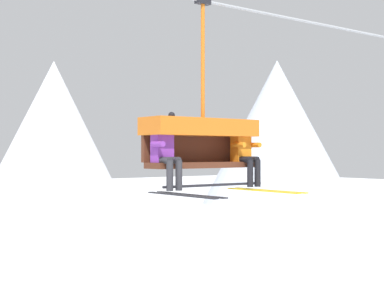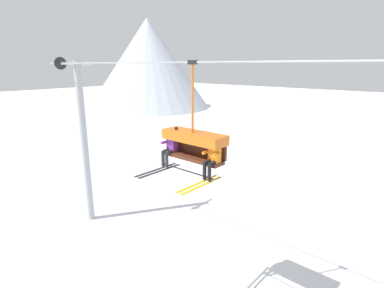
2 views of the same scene
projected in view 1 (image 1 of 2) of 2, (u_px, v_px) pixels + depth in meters
mountain_peak_central at (54, 132)px, 64.79m from camera, size 15.35×15.35×15.64m
mountain_peak_east at (277, 132)px, 63.93m from camera, size 16.29×16.29×15.59m
lift_cable at (220, 4)px, 10.37m from camera, size 18.90×0.05×0.05m
chairlift_chair at (200, 135)px, 10.17m from camera, size 2.14×0.74×3.25m
skier_purple at (167, 151)px, 9.47m from camera, size 0.48×1.70×1.34m
skier_orange at (246, 153)px, 10.51m from camera, size 0.46×1.70×1.23m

